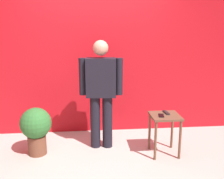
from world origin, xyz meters
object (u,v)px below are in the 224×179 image
at_px(cell_phone, 161,115).
at_px(tv_remote, 166,112).
at_px(side_table, 165,123).
at_px(potted_plant, 36,127).
at_px(standing_person, 101,89).

bearing_deg(cell_phone, tv_remote, 57.52).
height_order(side_table, cell_phone, cell_phone).
xyz_separation_m(cell_phone, potted_plant, (-1.75, 0.19, -0.18)).
distance_m(standing_person, cell_phone, 0.94).
bearing_deg(standing_person, cell_phone, -23.11).
distance_m(tv_remote, potted_plant, 1.86).
bearing_deg(potted_plant, cell_phone, -6.28).
height_order(standing_person, cell_phone, standing_person).
relative_size(side_table, cell_phone, 4.07).
height_order(tv_remote, potted_plant, potted_plant).
relative_size(standing_person, potted_plant, 2.34).
bearing_deg(side_table, tv_remote, 64.41).
bearing_deg(side_table, cell_phone, -154.46).
distance_m(side_table, tv_remote, 0.16).
xyz_separation_m(side_table, cell_phone, (-0.07, -0.03, 0.13)).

